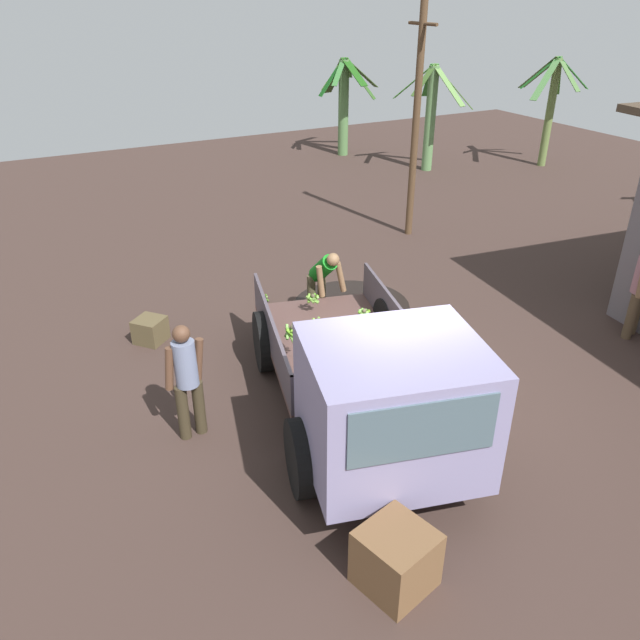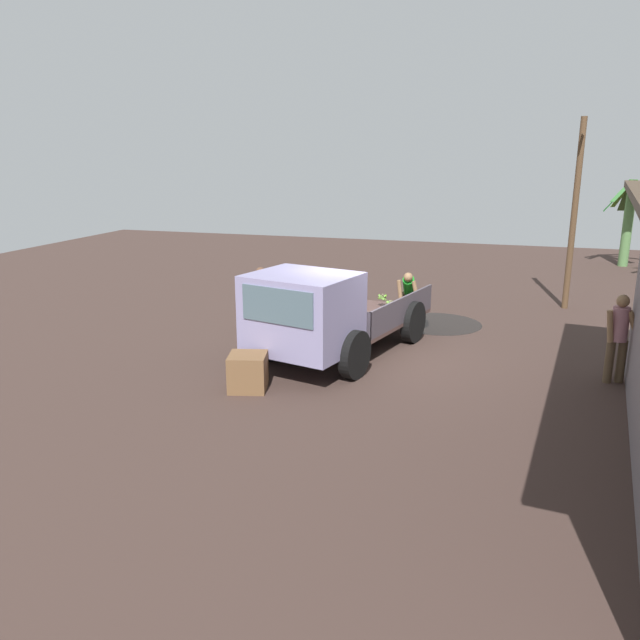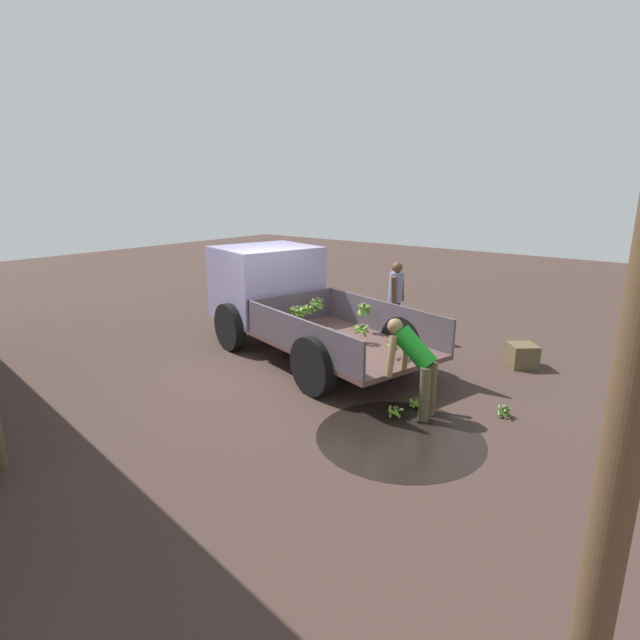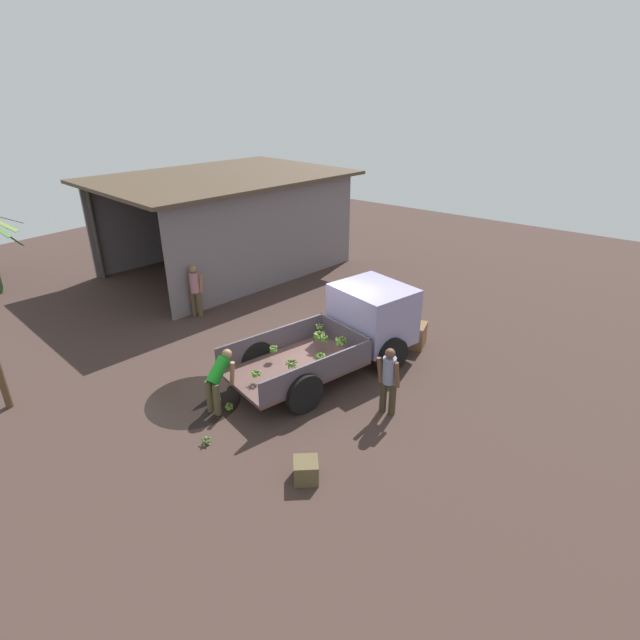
{
  "view_description": "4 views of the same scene",
  "coord_description": "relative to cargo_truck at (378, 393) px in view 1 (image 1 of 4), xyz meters",
  "views": [
    {
      "loc": [
        5.81,
        -4.31,
        5.25
      ],
      "look_at": [
        -0.56,
        -0.93,
        1.39
      ],
      "focal_mm": 35.0,
      "sensor_mm": 36.0,
      "label": 1
    },
    {
      "loc": [
        12.1,
        2.65,
        4.12
      ],
      "look_at": [
        0.64,
        -0.85,
        0.91
      ],
      "focal_mm": 35.0,
      "sensor_mm": 36.0,
      "label": 2
    },
    {
      "loc": [
        -5.93,
        6.28,
        3.13
      ],
      "look_at": [
        -1.01,
        0.08,
        1.0
      ],
      "focal_mm": 28.0,
      "sensor_mm": 36.0,
      "label": 3
    },
    {
      "loc": [
        -9.03,
        -7.05,
        6.59
      ],
      "look_at": [
        -0.01,
        -0.24,
        1.28
      ],
      "focal_mm": 28.0,
      "sensor_mm": 36.0,
      "label": 4
    }
  ],
  "objects": [
    {
      "name": "person_foreground_visitor",
      "position": [
        -1.61,
        -1.83,
        -0.14
      ],
      "size": [
        0.34,
        0.57,
        1.62
      ],
      "rotation": [
        0.0,
        0.0,
        3.23
      ],
      "color": "#3A301F",
      "rests_on": "ground"
    },
    {
      "name": "cargo_truck",
      "position": [
        0.0,
        0.0,
        0.0
      ],
      "size": [
        5.24,
        3.1,
        1.94
      ],
      "rotation": [
        0.0,
        0.0,
        -0.25
      ],
      "color": "brown",
      "rests_on": "ground"
    },
    {
      "name": "banana_palm_6",
      "position": [
        -11.18,
        9.05,
        0.64
      ],
      "size": [
        2.33,
        2.17,
        3.21
      ],
      "color": "#5C864F",
      "rests_on": "ground"
    },
    {
      "name": "banana_bunch_on_ground_1",
      "position": [
        -3.64,
        1.05,
        -0.96
      ],
      "size": [
        0.2,
        0.2,
        0.16
      ],
      "color": "#47402E",
      "rests_on": "ground"
    },
    {
      "name": "utility_pole",
      "position": [
        -6.57,
        5.11,
        1.54
      ],
      "size": [
        0.96,
        0.16,
        5.03
      ],
      "color": "brown",
      "rests_on": "ground"
    },
    {
      "name": "wooden_crate_0",
      "position": [
        -4.31,
        -1.69,
        -0.83
      ],
      "size": [
        0.64,
        0.64,
        0.41
      ],
      "primitive_type": "cube",
      "rotation": [
        0.0,
        0.0,
        5.42
      ],
      "color": "brown",
      "rests_on": "ground"
    },
    {
      "name": "banana_palm_3",
      "position": [
        -14.24,
        7.68,
        0.68
      ],
      "size": [
        2.2,
        2.21,
        3.19
      ],
      "color": "#537E46",
      "rests_on": "ground"
    },
    {
      "name": "ground",
      "position": [
        -0.79,
        0.87,
        -1.04
      ],
      "size": [
        36.0,
        36.0,
        0.0
      ],
      "primitive_type": "plane",
      "color": "#3C2B26"
    },
    {
      "name": "person_worker_loading",
      "position": [
        -3.71,
        1.24,
        -0.25
      ],
      "size": [
        0.75,
        0.59,
        1.35
      ],
      "rotation": [
        0.0,
        0.0,
        0.07
      ],
      "color": "#4C452D",
      "rests_on": "ground"
    },
    {
      "name": "banana_bunch_on_ground_2",
      "position": [
        -3.59,
        1.53,
        -0.93
      ],
      "size": [
        0.23,
        0.23,
        0.19
      ],
      "color": "brown",
      "rests_on": "ground"
    },
    {
      "name": "wooden_crate_1",
      "position": [
        1.6,
        -0.79,
        -0.71
      ],
      "size": [
        0.81,
        0.81,
        0.66
      ],
      "primitive_type": "cube",
      "rotation": [
        0.0,
        0.0,
        1.82
      ],
      "color": "brown",
      "rests_on": "ground"
    },
    {
      "name": "banana_bunch_on_ground_0",
      "position": [
        -4.76,
        0.54,
        -0.94
      ],
      "size": [
        0.2,
        0.2,
        0.18
      ],
      "color": "brown",
      "rests_on": "ground"
    },
    {
      "name": "mud_patch_0",
      "position": [
        -3.91,
        1.96,
        -1.04
      ],
      "size": [
        2.17,
        2.17,
        0.01
      ],
      "primitive_type": "cylinder",
      "color": "black",
      "rests_on": "ground"
    },
    {
      "name": "banana_palm_1",
      "position": [
        -9.88,
        12.76,
        0.8
      ],
      "size": [
        2.42,
        2.35,
        3.37
      ],
      "color": "olive",
      "rests_on": "ground"
    }
  ]
}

